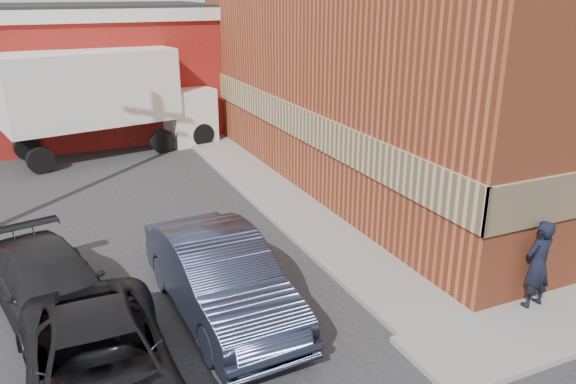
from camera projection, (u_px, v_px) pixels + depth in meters
name	position (u px, v px, depth m)	size (l,w,h in m)	color
ground	(412.00, 336.00, 10.70)	(90.00, 90.00, 0.00)	#28282B
brick_building	(467.00, 34.00, 20.09)	(14.25, 18.25, 9.36)	#A84A2B
sidewalk_west	(264.00, 186.00, 18.62)	(1.80, 18.00, 0.12)	gray
warehouse	(29.00, 71.00, 24.55)	(16.30, 8.30, 5.60)	maroon
man	(538.00, 264.00, 11.20)	(0.68, 0.45, 1.87)	black
sedan	(221.00, 277.00, 11.14)	(1.77, 5.07, 1.67)	#282D43
suv_a	(100.00, 367.00, 8.74)	(2.27, 4.93, 1.37)	black
suv_b	(51.00, 287.00, 11.11)	(1.87, 4.59, 1.33)	black
box_truck	(111.00, 95.00, 21.83)	(8.55, 4.00, 4.06)	white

